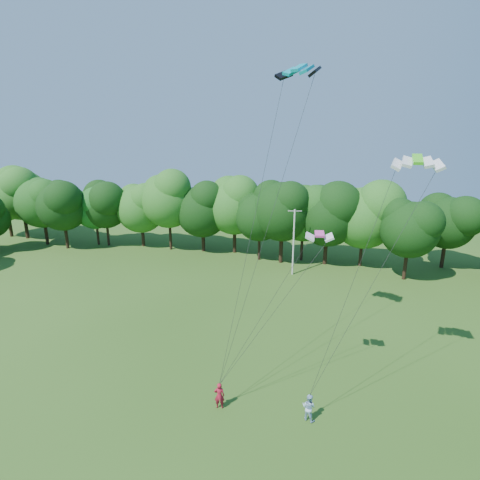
# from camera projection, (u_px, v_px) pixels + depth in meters

# --- Properties ---
(utility_pole) EXTENTS (1.61, 0.43, 8.16)m
(utility_pole) POSITION_uv_depth(u_px,v_px,m) (294.00, 242.00, 45.05)
(utility_pole) COLOR beige
(utility_pole) RESTS_ON ground
(kite_flyer_left) EXTENTS (0.72, 0.55, 1.77)m
(kite_flyer_left) POSITION_uv_depth(u_px,v_px,m) (219.00, 395.00, 23.36)
(kite_flyer_left) COLOR #A3152A
(kite_flyer_left) RESTS_ON ground
(kite_flyer_right) EXTENTS (1.02, 0.91, 1.73)m
(kite_flyer_right) POSITION_uv_depth(u_px,v_px,m) (309.00, 407.00, 22.39)
(kite_flyer_right) COLOR #A9C9EA
(kite_flyer_right) RESTS_ON ground
(kite_teal) EXTENTS (3.09, 2.28, 0.65)m
(kite_teal) POSITION_uv_depth(u_px,v_px,m) (299.00, 68.00, 23.97)
(kite_teal) COLOR #0591A5
(kite_teal) RESTS_ON ground
(kite_green) EXTENTS (2.69, 1.31, 0.57)m
(kite_green) POSITION_uv_depth(u_px,v_px,m) (418.00, 159.00, 20.86)
(kite_green) COLOR #48D51F
(kite_green) RESTS_ON ground
(kite_pink) EXTENTS (1.78, 1.02, 0.26)m
(kite_pink) POSITION_uv_depth(u_px,v_px,m) (320.00, 234.00, 22.72)
(kite_pink) COLOR #E53FA4
(kite_pink) RESTS_ON ground
(tree_back_west) EXTENTS (6.84, 6.84, 9.94)m
(tree_back_west) POSITION_uv_depth(u_px,v_px,m) (95.00, 205.00, 57.12)
(tree_back_west) COLOR #372016
(tree_back_west) RESTS_ON ground
(tree_back_center) EXTENTS (8.52, 8.52, 12.39)m
(tree_back_center) POSITION_uv_depth(u_px,v_px,m) (282.00, 206.00, 48.44)
(tree_back_center) COLOR #321F13
(tree_back_center) RESTS_ON ground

